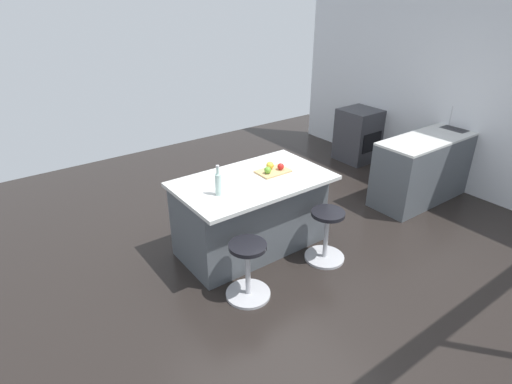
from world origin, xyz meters
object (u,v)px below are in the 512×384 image
(apple_yellow, at_px, (270,165))
(apple_green, at_px, (268,170))
(kitchen_island, at_px, (251,213))
(cutting_board, at_px, (273,171))
(stool_by_window, at_px, (326,237))
(water_bottle, at_px, (218,183))
(oven_range, at_px, (358,135))
(apple_red, at_px, (281,167))
(stool_middle, at_px, (248,272))

(apple_yellow, relative_size, apple_green, 1.13)
(apple_green, bearing_deg, kitchen_island, -15.10)
(kitchen_island, bearing_deg, cutting_board, 174.77)
(stool_by_window, xyz_separation_m, water_bottle, (1.01, -0.54, 0.72))
(cutting_board, bearing_deg, kitchen_island, -5.23)
(kitchen_island, relative_size, apple_yellow, 19.30)
(apple_yellow, relative_size, water_bottle, 0.28)
(oven_range, xyz_separation_m, apple_red, (2.70, 1.19, 0.50))
(kitchen_island, height_order, cutting_board, cutting_board)
(cutting_board, relative_size, water_bottle, 1.15)
(stool_by_window, height_order, stool_middle, same)
(apple_yellow, distance_m, apple_red, 0.12)
(cutting_board, xyz_separation_m, water_bottle, (0.77, 0.11, 0.11))
(stool_middle, bearing_deg, oven_range, -153.27)
(oven_range, bearing_deg, stool_by_window, 35.37)
(stool_by_window, distance_m, apple_yellow, 1.00)
(oven_range, distance_m, stool_middle, 4.02)
(kitchen_island, bearing_deg, stool_middle, 52.41)
(stool_by_window, bearing_deg, oven_range, -144.63)
(kitchen_island, distance_m, water_bottle, 0.75)
(stool_by_window, bearing_deg, apple_yellow, -71.64)
(stool_middle, bearing_deg, apple_red, -145.08)
(apple_yellow, bearing_deg, oven_range, -158.43)
(apple_green, relative_size, water_bottle, 0.24)
(oven_range, xyz_separation_m, stool_by_window, (2.55, 1.81, -0.16))
(oven_range, height_order, apple_red, apple_red)
(apple_red, bearing_deg, stool_middle, 34.92)
(stool_by_window, xyz_separation_m, cutting_board, (0.23, -0.65, 0.61))
(apple_green, bearing_deg, apple_yellow, -139.20)
(oven_range, relative_size, apple_yellow, 10.24)
(oven_range, bearing_deg, apple_red, 23.73)
(oven_range, height_order, stool_by_window, oven_range)
(apple_red, distance_m, water_bottle, 0.86)
(cutting_board, bearing_deg, apple_yellow, -89.72)
(kitchen_island, relative_size, apple_green, 21.82)
(stool_middle, relative_size, apple_red, 7.93)
(kitchen_island, distance_m, stool_middle, 0.87)
(oven_range, relative_size, kitchen_island, 0.53)
(stool_by_window, relative_size, apple_red, 7.93)
(stool_middle, xyz_separation_m, cutting_board, (-0.81, -0.65, 0.61))
(stool_by_window, bearing_deg, kitchen_island, -52.41)
(kitchen_island, bearing_deg, water_bottle, 15.96)
(stool_by_window, height_order, cutting_board, cutting_board)
(water_bottle, bearing_deg, stool_middle, 86.51)
(stool_middle, bearing_deg, apple_green, -138.69)
(cutting_board, bearing_deg, water_bottle, 8.33)
(oven_range, distance_m, stool_by_window, 3.13)
(kitchen_island, relative_size, apple_red, 22.17)
(oven_range, xyz_separation_m, stool_middle, (3.59, 1.81, -0.16))
(oven_range, bearing_deg, stool_middle, 26.73)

